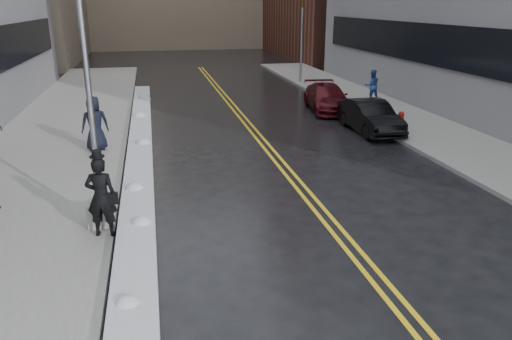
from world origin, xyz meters
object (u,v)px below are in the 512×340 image
car_maroon (327,98)px  pedestrian_c (95,123)px  pedestrian_fedora (101,197)px  traffic_signal (302,34)px  car_black (370,117)px  lamppost (93,133)px  pedestrian_east (372,86)px  fire_hydrant (401,119)px

car_maroon → pedestrian_c: bearing=-146.0°
pedestrian_fedora → pedestrian_c: pedestrian_c is taller
pedestrian_fedora → car_maroon: 17.04m
traffic_signal → car_black: bearing=-94.1°
lamppost → car_maroon: size_ratio=1.61×
lamppost → pedestrian_c: bearing=96.0°
traffic_signal → pedestrian_east: traffic_signal is taller
fire_hydrant → car_black: (-1.50, 0.00, 0.16)m
car_black → traffic_signal: bearing=85.2°
lamppost → pedestrian_c: 7.19m
pedestrian_fedora → pedestrian_east: pedestrian_fedora is taller
pedestrian_c → pedestrian_east: bearing=-165.7°
lamppost → traffic_signal: size_ratio=1.27×
pedestrian_c → car_maroon: pedestrian_c is taller
fire_hydrant → car_maroon: 5.14m
fire_hydrant → car_black: bearing=179.9°
traffic_signal → pedestrian_c: bearing=-129.9°
lamppost → car_black: (10.80, 8.00, -1.82)m
lamppost → traffic_signal: lamppost is taller
fire_hydrant → car_maroon: (-1.78, 4.82, 0.14)m
traffic_signal → pedestrian_fedora: 25.59m
fire_hydrant → pedestrian_fedora: 14.96m
traffic_signal → car_maroon: size_ratio=1.26×
lamppost → pedestrian_c: (-0.74, 7.02, -1.35)m
fire_hydrant → pedestrian_fedora: bearing=-144.7°
fire_hydrant → pedestrian_c: size_ratio=0.35×
pedestrian_fedora → traffic_signal: bearing=-107.6°
fire_hydrant → pedestrian_fedora: pedestrian_fedora is taller
fire_hydrant → lamppost: bearing=-147.0°
fire_hydrant → pedestrian_fedora: (-12.20, -8.64, 0.59)m
fire_hydrant → pedestrian_fedora: size_ratio=0.37×
traffic_signal → pedestrian_east: size_ratio=3.39×
traffic_signal → car_maroon: bearing=-97.9°
car_black → car_maroon: (-0.28, 4.82, -0.02)m
pedestrian_c → car_black: bearing=172.9°
pedestrian_fedora → car_black: (10.70, 8.65, -0.43)m
lamppost → car_maroon: lamppost is taller
pedestrian_east → traffic_signal: bearing=-73.5°
lamppost → pedestrian_fedora: (0.10, -0.64, -1.40)m
traffic_signal → car_maroon: (-1.28, -9.18, -2.71)m
lamppost → pedestrian_east: 19.68m
lamppost → pedestrian_c: lamppost is taller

